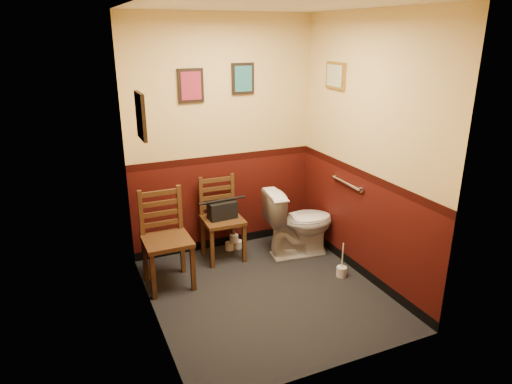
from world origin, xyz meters
The scene contains 17 objects.
floor centered at (0.00, 0.00, 0.00)m, with size 2.20×2.40×0.00m, color black.
ceiling centered at (0.00, 0.00, 2.70)m, with size 2.20×2.40×0.00m, color silver.
wall_back centered at (0.00, 1.20, 1.35)m, with size 2.20×2.70×0.00m, color #3B0D09.
wall_front centered at (0.00, -1.20, 1.35)m, with size 2.20×2.70×0.00m, color #3B0D09.
wall_left centered at (-1.10, 0.00, 1.35)m, with size 2.40×2.70×0.00m, color #3B0D09.
wall_right centered at (1.10, 0.00, 1.35)m, with size 2.40×2.70×0.00m, color #3B0D09.
grab_bar centered at (1.07, 0.25, 0.95)m, with size 0.05×0.56×0.06m.
framed_print_back_a centered at (-0.35, 1.18, 1.95)m, with size 0.28×0.04×0.36m.
framed_print_back_b centered at (0.25, 1.18, 2.00)m, with size 0.26×0.04×0.34m.
framed_print_left centered at (-1.08, 0.10, 1.85)m, with size 0.04×0.30×0.38m.
framed_print_right centered at (1.08, 0.60, 2.05)m, with size 0.04×0.34×0.28m.
toilet centered at (0.72, 0.64, 0.39)m, with size 0.45×0.81×0.79m, color white.
toilet_brush centered at (0.89, -0.02, 0.06)m, with size 0.11×0.11×0.39m.
chair_left centered at (-0.85, 0.60, 0.50)m, with size 0.47×0.47×1.00m.
chair_right centered at (-0.13, 0.94, 0.47)m, with size 0.45×0.45×0.95m.
handbag centered at (-0.13, 0.90, 0.59)m, with size 0.32×0.17×0.23m.
tp_stack centered at (0.06, 1.05, 0.08)m, with size 0.22×0.11×0.19m.
Camera 1 is at (-1.71, -3.63, 2.49)m, focal length 32.00 mm.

